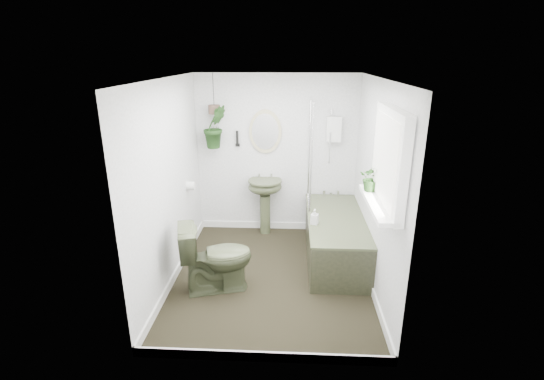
{
  "coord_description": "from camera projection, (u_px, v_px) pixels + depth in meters",
  "views": [
    {
      "loc": [
        0.22,
        -4.14,
        2.53
      ],
      "look_at": [
        0.0,
        0.15,
        1.05
      ],
      "focal_mm": 26.0,
      "sensor_mm": 36.0,
      "label": 1
    }
  ],
  "objects": [
    {
      "name": "shower_box",
      "position": [
        334.0,
        129.0,
        5.47
      ],
      "size": [
        0.2,
        0.1,
        0.35
      ],
      "primitive_type": "cube",
      "color": "white",
      "rests_on": "wall_back"
    },
    {
      "name": "window_blinds",
      "position": [
        384.0,
        159.0,
        3.5
      ],
      "size": [
        0.01,
        0.86,
        0.76
      ],
      "primitive_type": "cube",
      "color": "white",
      "rests_on": "wall_right"
    },
    {
      "name": "soap_bottle",
      "position": [
        315.0,
        217.0,
        4.76
      ],
      "size": [
        0.11,
        0.11,
        0.19
      ],
      "primitive_type": "imported",
      "rotation": [
        0.0,
        0.0,
        -0.3
      ],
      "color": "black",
      "rests_on": "bathtub"
    },
    {
      "name": "pedestal_sink",
      "position": [
        265.0,
        206.0,
        5.79
      ],
      "size": [
        0.57,
        0.52,
        0.83
      ],
      "primitive_type": null,
      "rotation": [
        0.0,
        0.0,
        0.24
      ],
      "color": "#454D32",
      "rests_on": "floor"
    },
    {
      "name": "floor",
      "position": [
        271.0,
        277.0,
        4.75
      ],
      "size": [
        2.3,
        2.8,
        0.02
      ],
      "primitive_type": "cube",
      "color": "black",
      "rests_on": "ground"
    },
    {
      "name": "hanging_pot",
      "position": [
        214.0,
        109.0,
        5.37
      ],
      "size": [
        0.16,
        0.16,
        0.12
      ],
      "primitive_type": "cylinder",
      "color": "brown",
      "rests_on": "ceiling"
    },
    {
      "name": "wall_right",
      "position": [
        377.0,
        188.0,
        4.31
      ],
      "size": [
        0.02,
        2.8,
        2.3
      ],
      "primitive_type": "cube",
      "color": "white",
      "rests_on": "ground"
    },
    {
      "name": "wall_sconce",
      "position": [
        237.0,
        138.0,
        5.6
      ],
      "size": [
        0.04,
        0.04,
        0.22
      ],
      "primitive_type": "cylinder",
      "color": "black",
      "rests_on": "wall_back"
    },
    {
      "name": "sill_plant",
      "position": [
        372.0,
        178.0,
        3.87
      ],
      "size": [
        0.27,
        0.24,
        0.26
      ],
      "primitive_type": "imported",
      "rotation": [
        0.0,
        0.0,
        -0.17
      ],
      "color": "black",
      "rests_on": "window_sill"
    },
    {
      "name": "toilet",
      "position": [
        216.0,
        257.0,
        4.38
      ],
      "size": [
        0.88,
        0.65,
        0.8
      ],
      "primitive_type": "imported",
      "rotation": [
        0.0,
        0.0,
        1.85
      ],
      "color": "#454D32",
      "rests_on": "floor"
    },
    {
      "name": "bathtub",
      "position": [
        335.0,
        238.0,
        5.08
      ],
      "size": [
        0.72,
        1.72,
        0.58
      ],
      "primitive_type": null,
      "color": "#454D32",
      "rests_on": "floor"
    },
    {
      "name": "window_sill",
      "position": [
        377.0,
        203.0,
        3.63
      ],
      "size": [
        0.18,
        1.0,
        0.04
      ],
      "primitive_type": "cube",
      "color": "white",
      "rests_on": "wall_right"
    },
    {
      "name": "window_recess",
      "position": [
        390.0,
        159.0,
        3.49
      ],
      "size": [
        0.08,
        1.0,
        0.9
      ],
      "primitive_type": "cube",
      "color": "white",
      "rests_on": "wall_right"
    },
    {
      "name": "wall_front",
      "position": [
        262.0,
        244.0,
        3.04
      ],
      "size": [
        2.3,
        0.02,
        2.3
      ],
      "primitive_type": "cube",
      "color": "white",
      "rests_on": "ground"
    },
    {
      "name": "hanging_plant",
      "position": [
        215.0,
        127.0,
        5.45
      ],
      "size": [
        0.42,
        0.39,
        0.6
      ],
      "primitive_type": "imported",
      "rotation": [
        0.0,
        0.0,
        0.53
      ],
      "color": "black",
      "rests_on": "ceiling"
    },
    {
      "name": "wall_back",
      "position": [
        276.0,
        155.0,
        5.7
      ],
      "size": [
        2.3,
        0.02,
        2.3
      ],
      "primitive_type": "cube",
      "color": "white",
      "rests_on": "ground"
    },
    {
      "name": "wall_left",
      "position": [
        168.0,
        184.0,
        4.43
      ],
      "size": [
        0.02,
        2.8,
        2.3
      ],
      "primitive_type": "cube",
      "color": "white",
      "rests_on": "ground"
    },
    {
      "name": "toilet_roll_holder",
      "position": [
        191.0,
        186.0,
        5.17
      ],
      "size": [
        0.11,
        0.11,
        0.11
      ],
      "primitive_type": "cylinder",
      "rotation": [
        0.0,
        1.57,
        0.0
      ],
      "color": "white",
      "rests_on": "wall_left"
    },
    {
      "name": "ceiling",
      "position": [
        271.0,
        78.0,
        3.99
      ],
      "size": [
        2.3,
        2.8,
        0.02
      ],
      "primitive_type": "cube",
      "color": "white",
      "rests_on": "ground"
    },
    {
      "name": "oval_mirror",
      "position": [
        265.0,
        132.0,
        5.56
      ],
      "size": [
        0.46,
        0.03,
        0.62
      ],
      "primitive_type": "ellipsoid",
      "color": "#C0B68B",
      "rests_on": "wall_back"
    },
    {
      "name": "skirting",
      "position": [
        271.0,
        273.0,
        4.73
      ],
      "size": [
        2.3,
        2.8,
        0.1
      ],
      "primitive_type": "cube",
      "color": "white",
      "rests_on": "floor"
    },
    {
      "name": "bath_screen",
      "position": [
        310.0,
        154.0,
        5.24
      ],
      "size": [
        0.04,
        0.72,
        1.4
      ],
      "primitive_type": null,
      "color": "silver",
      "rests_on": "bathtub"
    }
  ]
}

